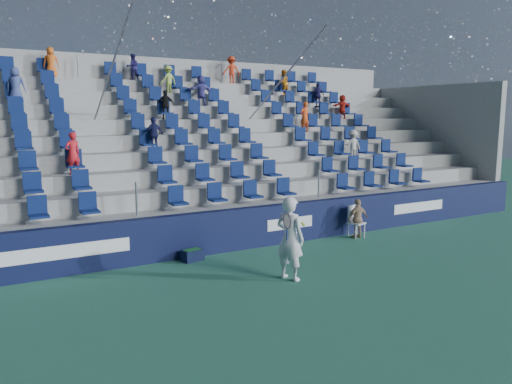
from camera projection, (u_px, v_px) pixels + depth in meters
ground at (307, 279)px, 11.85m from camera, size 70.00×70.00×0.00m
sponsor_wall at (244, 228)px, 14.46m from camera, size 24.00×0.32×1.20m
grandstand at (179, 162)px, 18.60m from camera, size 24.00×8.17×6.63m
tennis_player at (290, 238)px, 11.67m from camera, size 0.76×0.85×1.99m
line_judge_chair at (354, 219)px, 15.87m from camera, size 0.54×0.56×1.02m
line_judge at (358, 218)px, 15.73m from camera, size 0.75×0.34×1.25m
ball_bin at (192, 255)px, 13.31m from camera, size 0.61×0.46×0.31m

